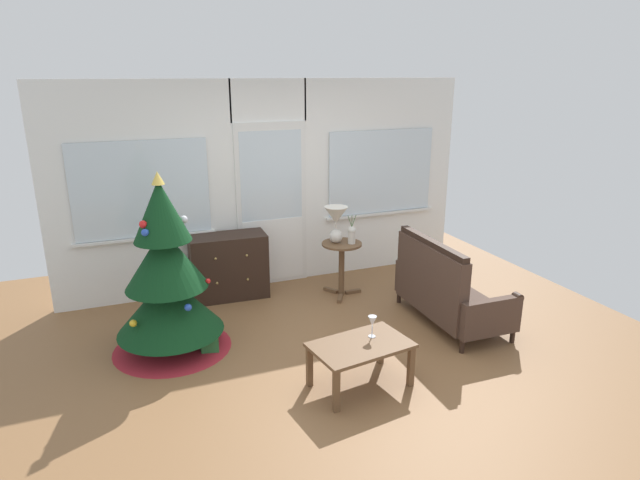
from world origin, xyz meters
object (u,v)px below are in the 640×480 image
object	(u,v)px
christmas_tree	(167,284)
dresser_cabinet	(229,266)
settee_sofa	(445,290)
coffee_table	(361,350)
table_lamp	(336,220)
flower_vase	(352,234)
wine_glass	(372,322)
side_table	(342,258)
gift_box	(209,344)

from	to	relation	value
christmas_tree	dresser_cabinet	bearing A→B (deg)	52.30
settee_sofa	coffee_table	world-z (taller)	settee_sofa
table_lamp	flower_vase	xyz separation A→B (m)	(0.16, -0.10, -0.17)
settee_sofa	table_lamp	xyz separation A→B (m)	(-0.78, 1.14, 0.58)
wine_glass	coffee_table	bearing A→B (deg)	-151.19
dresser_cabinet	wine_glass	distance (m)	2.39
side_table	table_lamp	bearing A→B (deg)	146.31
side_table	settee_sofa	bearing A→B (deg)	-56.82
table_lamp	coffee_table	distance (m)	2.10
christmas_tree	flower_vase	xyz separation A→B (m)	(2.19, 0.53, 0.10)
dresser_cabinet	table_lamp	bearing A→B (deg)	-19.40
wine_glass	gift_box	world-z (taller)	wine_glass
christmas_tree	settee_sofa	size ratio (longest dim) A/B	1.25
dresser_cabinet	gift_box	distance (m)	1.40
flower_vase	gift_box	world-z (taller)	flower_vase
gift_box	christmas_tree	bearing A→B (deg)	145.82
table_lamp	gift_box	bearing A→B (deg)	-153.71
christmas_tree	flower_vase	bearing A→B (deg)	13.61
christmas_tree	gift_box	distance (m)	0.71
gift_box	settee_sofa	bearing A→B (deg)	-6.80
table_lamp	gift_box	size ratio (longest dim) A/B	2.60
gift_box	flower_vase	bearing A→B (deg)	21.72
dresser_cabinet	christmas_tree	bearing A→B (deg)	-127.70
settee_sofa	table_lamp	world-z (taller)	table_lamp
flower_vase	gift_box	bearing A→B (deg)	-158.28
coffee_table	gift_box	size ratio (longest dim) A/B	5.34
table_lamp	wine_glass	bearing A→B (deg)	-103.79
coffee_table	flower_vase	bearing A→B (deg)	67.35
side_table	table_lamp	size ratio (longest dim) A/B	1.52
table_lamp	coffee_table	size ratio (longest dim) A/B	0.49
christmas_tree	coffee_table	distance (m)	1.96
side_table	coffee_table	size ratio (longest dim) A/B	0.74
christmas_tree	wine_glass	xyz separation A→B (m)	(1.58, -1.21, -0.14)
flower_vase	dresser_cabinet	bearing A→B (deg)	158.99
coffee_table	wine_glass	size ratio (longest dim) A/B	4.64
christmas_tree	coffee_table	world-z (taller)	christmas_tree
side_table	table_lamp	distance (m)	0.48
christmas_tree	flower_vase	size ratio (longest dim) A/B	5.05
settee_sofa	wine_glass	size ratio (longest dim) A/B	7.24
side_table	dresser_cabinet	bearing A→B (deg)	159.84
coffee_table	gift_box	bearing A→B (deg)	136.10
side_table	coffee_table	xyz separation A→B (m)	(-0.66, -1.88, -0.14)
christmas_tree	flower_vase	world-z (taller)	christmas_tree
christmas_tree	wine_glass	world-z (taller)	christmas_tree
dresser_cabinet	settee_sofa	world-z (taller)	settee_sofa
side_table	wine_glass	size ratio (longest dim) A/B	3.44
dresser_cabinet	flower_vase	size ratio (longest dim) A/B	2.63
side_table	coffee_table	distance (m)	2.00
settee_sofa	table_lamp	bearing A→B (deg)	124.35
christmas_tree	dresser_cabinet	size ratio (longest dim) A/B	1.92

